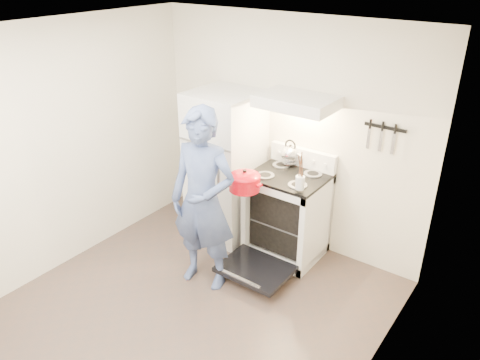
# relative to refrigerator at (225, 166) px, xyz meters

# --- Properties ---
(floor) EXTENTS (3.60, 3.60, 0.00)m
(floor) POSITION_rel_refrigerator_xyz_m (0.58, -1.45, -0.85)
(floor) COLOR #4A3931
(floor) RESTS_ON ground
(back_wall) EXTENTS (3.20, 0.02, 2.50)m
(back_wall) POSITION_rel_refrigerator_xyz_m (0.58, 0.35, 0.40)
(back_wall) COLOR beige
(back_wall) RESTS_ON ground
(refrigerator) EXTENTS (0.70, 0.70, 1.70)m
(refrigerator) POSITION_rel_refrigerator_xyz_m (0.00, 0.00, 0.00)
(refrigerator) COLOR silver
(refrigerator) RESTS_ON floor
(stove_body) EXTENTS (0.76, 0.65, 0.92)m
(stove_body) POSITION_rel_refrigerator_xyz_m (0.81, 0.02, -0.39)
(stove_body) COLOR silver
(stove_body) RESTS_ON floor
(cooktop) EXTENTS (0.76, 0.65, 0.03)m
(cooktop) POSITION_rel_refrigerator_xyz_m (0.81, 0.02, 0.09)
(cooktop) COLOR black
(cooktop) RESTS_ON stove_body
(backsplash) EXTENTS (0.76, 0.07, 0.20)m
(backsplash) POSITION_rel_refrigerator_xyz_m (0.81, 0.31, 0.20)
(backsplash) COLOR silver
(backsplash) RESTS_ON cooktop
(oven_door) EXTENTS (0.70, 0.54, 0.04)m
(oven_door) POSITION_rel_refrigerator_xyz_m (0.81, -0.57, -0.72)
(oven_door) COLOR black
(oven_door) RESTS_ON floor
(oven_rack) EXTENTS (0.60, 0.52, 0.01)m
(oven_rack) POSITION_rel_refrigerator_xyz_m (0.81, 0.02, -0.41)
(oven_rack) COLOR gray
(oven_rack) RESTS_ON stove_body
(range_hood) EXTENTS (0.76, 0.50, 0.12)m
(range_hood) POSITION_rel_refrigerator_xyz_m (0.81, 0.10, 0.86)
(range_hood) COLOR silver
(range_hood) RESTS_ON back_wall
(knife_strip) EXTENTS (0.40, 0.02, 0.03)m
(knife_strip) POSITION_rel_refrigerator_xyz_m (1.63, 0.33, 0.70)
(knife_strip) COLOR black
(knife_strip) RESTS_ON back_wall
(pizza_stone) EXTENTS (0.29, 0.29, 0.02)m
(pizza_stone) POSITION_rel_refrigerator_xyz_m (0.89, -0.03, -0.40)
(pizza_stone) COLOR #896B4E
(pizza_stone) RESTS_ON oven_rack
(tea_kettle) EXTENTS (0.24, 0.20, 0.29)m
(tea_kettle) POSITION_rel_refrigerator_xyz_m (0.68, 0.24, 0.24)
(tea_kettle) COLOR silver
(tea_kettle) RESTS_ON cooktop
(utensil_jar) EXTENTS (0.10, 0.10, 0.13)m
(utensil_jar) POSITION_rel_refrigerator_xyz_m (1.08, -0.24, 0.20)
(utensil_jar) COLOR silver
(utensil_jar) RESTS_ON cooktop
(person) EXTENTS (0.73, 0.56, 1.82)m
(person) POSITION_rel_refrigerator_xyz_m (0.41, -0.87, 0.06)
(person) COLOR navy
(person) RESTS_ON floor
(dutch_oven) EXTENTS (0.38, 0.31, 0.24)m
(dutch_oven) POSITION_rel_refrigerator_xyz_m (0.61, -0.48, 0.15)
(dutch_oven) COLOR #B80812
(dutch_oven) RESTS_ON person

